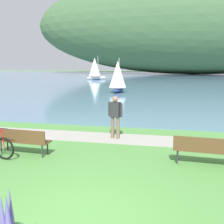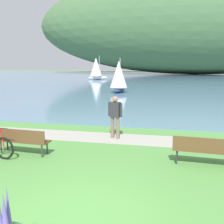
{
  "view_description": "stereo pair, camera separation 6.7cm",
  "coord_description": "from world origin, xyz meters",
  "views": [
    {
      "loc": [
        1.62,
        -4.5,
        2.98
      ],
      "look_at": [
        -0.61,
        6.15,
        1.0
      ],
      "focal_mm": 43.15,
      "sensor_mm": 36.0,
      "label": 1
    },
    {
      "loc": [
        1.69,
        -4.49,
        2.98
      ],
      "look_at": [
        -0.61,
        6.15,
        1.0
      ],
      "focal_mm": 43.15,
      "sensor_mm": 36.0,
      "label": 2
    }
  ],
  "objects": [
    {
      "name": "ground_plane",
      "position": [
        0.0,
        0.0,
        0.0
      ],
      "size": [
        200.0,
        200.0,
        0.0
      ],
      "primitive_type": "plane",
      "color": "#518E42"
    },
    {
      "name": "park_bench_further_along",
      "position": [
        2.73,
        3.45,
        0.52
      ],
      "size": [
        1.83,
        0.6,
        0.88
      ],
      "color": "brown",
      "rests_on": "ground"
    },
    {
      "name": "sailboat_toward_hillside",
      "position": [
        -3.39,
        22.29,
        1.67
      ],
      "size": [
        1.88,
        3.0,
        3.46
      ],
      "color": "navy",
      "rests_on": "bay_water"
    },
    {
      "name": "park_bench_near_camera",
      "position": [
        -3.0,
        3.22,
        0.52
      ],
      "size": [
        1.83,
        0.58,
        0.88
      ],
      "color": "brown",
      "rests_on": "ground"
    },
    {
      "name": "bay_water",
      "position": [
        0.0,
        47.65,
        0.02
      ],
      "size": [
        180.0,
        80.0,
        0.04
      ],
      "primitive_type": "cube",
      "color": "#5B7F9E",
      "rests_on": "ground"
    },
    {
      "name": "person_at_shoreline",
      "position": [
        -0.38,
        5.72,
        0.98
      ],
      "size": [
        0.59,
        0.31,
        1.71
      ],
      "color": "#72604C",
      "rests_on": "ground"
    },
    {
      "name": "distant_hillside",
      "position": [
        7.8,
        70.39,
        13.13
      ],
      "size": [
        85.31,
        28.0,
        26.18
      ],
      "primitive_type": "ellipsoid",
      "color": "#42663D",
      "rests_on": "bay_water"
    },
    {
      "name": "shoreline_path",
      "position": [
        0.0,
        5.75,
        0.01
      ],
      "size": [
        60.0,
        1.5,
        0.01
      ],
      "primitive_type": "cube",
      "color": "#A39E93",
      "rests_on": "ground"
    },
    {
      "name": "sailboat_nearest_to_shore",
      "position": [
        -11.49,
        43.1,
        2.05
      ],
      "size": [
        3.61,
        3.09,
        4.27
      ],
      "color": "white",
      "rests_on": "bay_water"
    }
  ]
}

